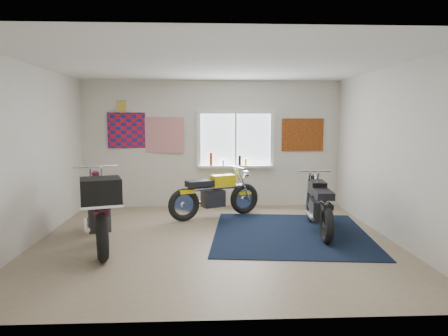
{
  "coord_description": "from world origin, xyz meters",
  "views": [
    {
      "loc": [
        -0.14,
        -6.05,
        1.88
      ],
      "look_at": [
        0.16,
        0.4,
        1.09
      ],
      "focal_mm": 32.0,
      "sensor_mm": 36.0,
      "label": 1
    }
  ],
  "objects_px": {
    "navy_rug": "(291,233)",
    "yellow_triumph": "(215,196)",
    "maroon_tourer": "(99,208)",
    "black_chrome_bike": "(319,206)"
  },
  "relations": [
    {
      "from": "navy_rug",
      "to": "yellow_triumph",
      "type": "distance_m",
      "value": 1.76
    },
    {
      "from": "navy_rug",
      "to": "maroon_tourer",
      "type": "height_order",
      "value": "maroon_tourer"
    },
    {
      "from": "maroon_tourer",
      "to": "yellow_triumph",
      "type": "bearing_deg",
      "value": -61.44
    },
    {
      "from": "navy_rug",
      "to": "black_chrome_bike",
      "type": "distance_m",
      "value": 0.66
    },
    {
      "from": "yellow_triumph",
      "to": "black_chrome_bike",
      "type": "bearing_deg",
      "value": -56.79
    },
    {
      "from": "black_chrome_bike",
      "to": "maroon_tourer",
      "type": "relative_size",
      "value": 0.86
    },
    {
      "from": "yellow_triumph",
      "to": "maroon_tourer",
      "type": "xyz_separation_m",
      "value": [
        -1.73,
        -1.79,
        0.17
      ]
    },
    {
      "from": "black_chrome_bike",
      "to": "maroon_tourer",
      "type": "height_order",
      "value": "maroon_tourer"
    },
    {
      "from": "navy_rug",
      "to": "maroon_tourer",
      "type": "xyz_separation_m",
      "value": [
        -2.95,
        -0.6,
        0.59
      ]
    },
    {
      "from": "yellow_triumph",
      "to": "maroon_tourer",
      "type": "height_order",
      "value": "maroon_tourer"
    }
  ]
}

